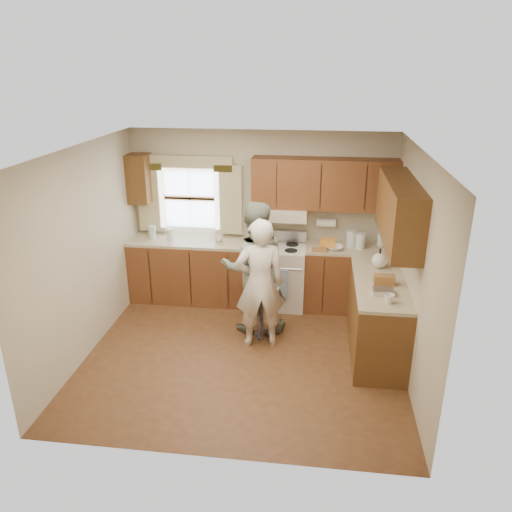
# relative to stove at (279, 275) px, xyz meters

# --- Properties ---
(room) EXTENTS (3.80, 3.80, 3.80)m
(room) POSITION_rel_stove_xyz_m (-0.30, -1.44, 0.78)
(room) COLOR #4E2D18
(room) RESTS_ON ground
(kitchen_fixtures) EXTENTS (3.80, 2.25, 2.15)m
(kitchen_fixtures) POSITION_rel_stove_xyz_m (0.31, -0.36, 0.37)
(kitchen_fixtures) COLOR #411E0D
(kitchen_fixtures) RESTS_ON ground
(stove) EXTENTS (0.76, 0.67, 1.07)m
(stove) POSITION_rel_stove_xyz_m (0.00, 0.00, 0.00)
(stove) COLOR silver
(stove) RESTS_ON ground
(woman_left) EXTENTS (0.68, 0.53, 1.67)m
(woman_left) POSITION_rel_stove_xyz_m (-0.14, -1.16, 0.37)
(woman_left) COLOR silver
(woman_left) RESTS_ON ground
(woman_right) EXTENTS (0.98, 0.83, 1.77)m
(woman_right) POSITION_rel_stove_xyz_m (-0.26, -0.77, 0.42)
(woman_right) COLOR #1E3722
(woman_right) RESTS_ON ground
(child) EXTENTS (0.60, 0.49, 0.96)m
(child) POSITION_rel_stove_xyz_m (-0.08, -1.01, 0.02)
(child) COLOR gray
(child) RESTS_ON ground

